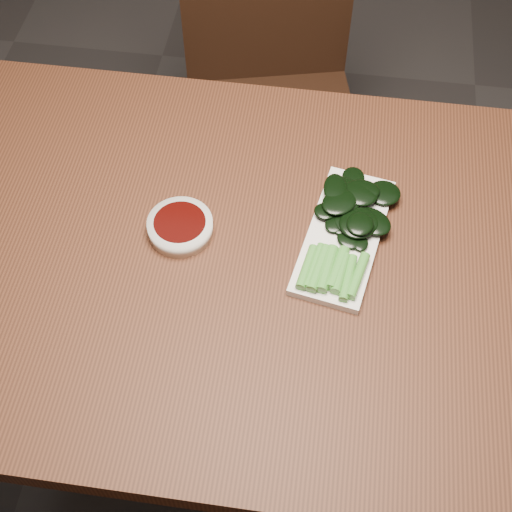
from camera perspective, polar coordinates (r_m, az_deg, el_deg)
name	(u,v)px	position (r m, az deg, el deg)	size (l,w,h in m)	color
ground	(267,428)	(1.82, 0.88, -13.59)	(6.00, 6.00, 0.00)	#302E2E
table	(272,281)	(1.21, 1.29, -2.03)	(1.40, 0.80, 0.75)	#442213
chair_far	(271,92)	(1.80, 1.23, 12.99)	(0.49, 0.49, 0.89)	black
sauce_bowl	(180,227)	(1.18, -6.08, 2.35)	(0.11, 0.11, 0.03)	white
serving_plate	(344,236)	(1.18, 7.02, 1.60)	(0.16, 0.29, 0.01)	white
gai_lan	(348,224)	(1.17, 7.39, 2.59)	(0.16, 0.27, 0.02)	#4A9B35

